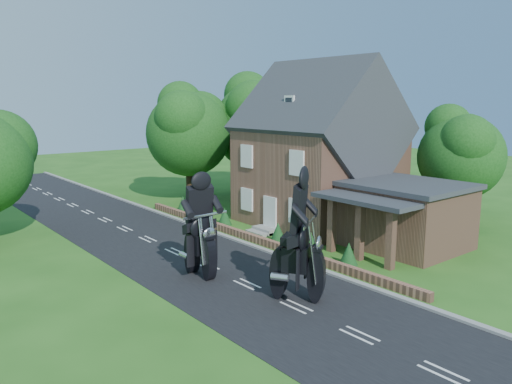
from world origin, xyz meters
TOP-DOWN VIEW (x-y plane):
  - ground at (0.00, 0.00)m, footprint 120.00×120.00m
  - road at (0.00, 0.00)m, footprint 7.00×80.00m
  - kerb at (3.65, 0.00)m, footprint 0.30×80.00m
  - garden_wall at (4.30, 5.00)m, footprint 0.30×22.00m
  - house at (10.49, 6.00)m, footprint 9.54×8.64m
  - annex at (9.87, -0.80)m, footprint 7.05×5.94m
  - tree_annex_side at (17.13, 0.10)m, footprint 5.64×5.20m
  - tree_house_right at (16.65, 8.62)m, footprint 6.51×6.00m
  - tree_behind_house at (14.18, 16.14)m, footprint 7.81×7.20m
  - tree_behind_left at (8.16, 17.13)m, footprint 6.94×6.40m
  - shrub_a at (5.30, -1.00)m, footprint 0.90×0.90m
  - shrub_b at (5.30, 1.50)m, footprint 0.90×0.90m
  - shrub_c at (5.30, 4.00)m, footprint 0.90×0.90m
  - shrub_d at (5.30, 9.00)m, footprint 0.90×0.90m
  - shrub_e at (5.30, 11.50)m, footprint 0.90×0.90m
  - shrub_f at (5.30, 14.00)m, footprint 0.90×0.90m
  - motorcycle_lead at (0.51, -2.52)m, footprint 1.27×1.65m
  - motorcycle_follow at (-0.96, 2.06)m, footprint 0.42×1.51m

SIDE VIEW (x-z plane):
  - ground at x=0.00m, z-range 0.00..0.00m
  - road at x=0.00m, z-range 0.00..0.02m
  - kerb at x=3.65m, z-range 0.00..0.12m
  - garden_wall at x=4.30m, z-range 0.00..0.40m
  - shrub_a at x=5.30m, z-range 0.00..1.10m
  - shrub_b at x=5.30m, z-range 0.00..1.10m
  - shrub_c at x=5.30m, z-range 0.00..1.10m
  - shrub_d at x=5.30m, z-range 0.00..1.10m
  - shrub_e at x=5.30m, z-range 0.00..1.10m
  - shrub_f at x=5.30m, z-range 0.00..1.10m
  - motorcycle_follow at x=-0.96m, z-range 0.00..1.40m
  - motorcycle_lead at x=0.51m, z-range 0.00..1.57m
  - annex at x=9.87m, z-range 0.05..3.49m
  - house at x=10.49m, z-range -0.78..9.46m
  - tree_annex_side at x=17.13m, z-range 0.95..8.43m
  - tree_house_right at x=16.65m, z-range 0.99..9.39m
  - tree_behind_left at x=8.16m, z-range 1.15..10.31m
  - tree_behind_house at x=14.18m, z-range 1.19..11.27m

